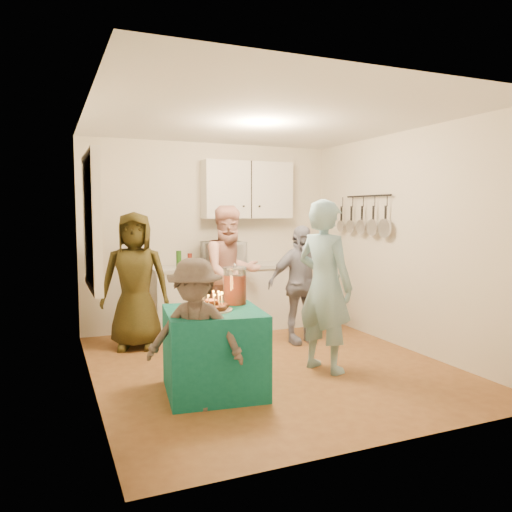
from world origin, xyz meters
name	(u,v)px	position (x,y,z in m)	size (l,w,h in m)	color
floor	(269,365)	(0.00, 0.00, 0.00)	(4.00, 4.00, 0.00)	brown
ceiling	(269,119)	(0.00, 0.00, 2.60)	(4.00, 4.00, 0.00)	white
back_wall	(211,236)	(0.00, 2.00, 1.30)	(3.60, 3.60, 0.00)	silver
left_wall	(90,250)	(-1.80, 0.00, 1.30)	(4.00, 4.00, 0.00)	silver
right_wall	(406,241)	(1.80, 0.00, 1.30)	(4.00, 4.00, 0.00)	silver
window_night	(89,222)	(-1.77, 0.30, 1.55)	(0.04, 1.00, 1.20)	black
counter	(232,299)	(0.20, 1.70, 0.43)	(2.20, 0.58, 0.86)	white
countertop	(231,266)	(0.20, 1.70, 0.89)	(2.24, 0.62, 0.05)	beige
upper_cabinet	(247,190)	(0.50, 1.85, 1.95)	(1.30, 0.30, 0.80)	white
pot_rack	(366,215)	(1.72, 0.70, 1.60)	(0.12, 1.00, 0.60)	black
microwave	(223,253)	(0.08, 1.70, 1.07)	(0.58, 0.39, 0.32)	white
party_table	(214,351)	(-0.79, -0.53, 0.38)	(0.85, 0.85, 0.76)	#0E6056
donut_cake	(211,301)	(-0.82, -0.56, 0.85)	(0.38, 0.38, 0.18)	#381C0C
punch_jar	(235,287)	(-0.51, -0.33, 0.93)	(0.22, 0.22, 0.34)	red
man_birthday	(325,286)	(0.46, -0.37, 0.89)	(0.65, 0.42, 1.77)	#93C4D7
woman_back_left	(135,281)	(-1.20, 1.25, 0.82)	(0.80, 0.52, 1.64)	brown
woman_back_center	(231,274)	(-0.01, 1.14, 0.86)	(0.84, 0.65, 1.72)	#CE746B
woman_back_right	(300,284)	(0.75, 0.70, 0.74)	(0.87, 0.36, 1.48)	#101337
child_near_left	(195,334)	(-1.05, -0.84, 0.63)	(0.82, 0.47, 1.27)	#4C413C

